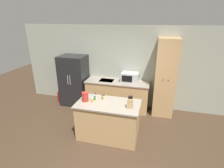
{
  "coord_description": "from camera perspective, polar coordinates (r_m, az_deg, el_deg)",
  "views": [
    {
      "loc": [
        0.86,
        -3.05,
        2.8
      ],
      "look_at": [
        -0.29,
        1.4,
        1.05
      ],
      "focal_mm": 28.0,
      "sensor_mm": 36.0,
      "label": 1
    }
  ],
  "objects": [
    {
      "name": "ground_plane",
      "position": [
        4.23,
        -1.05,
        -20.62
      ],
      "size": [
        14.0,
        14.0,
        0.0
      ],
      "primitive_type": "plane",
      "color": "#423021"
    },
    {
      "name": "wall_back",
      "position": [
        5.65,
        5.2,
        5.37
      ],
      "size": [
        7.2,
        0.06,
        2.6
      ],
      "color": "#9EA393",
      "rests_on": "ground_plane"
    },
    {
      "name": "refrigerator",
      "position": [
        5.98,
        -12.24,
        1.16
      ],
      "size": [
        0.85,
        0.71,
        1.67
      ],
      "color": "black",
      "rests_on": "ground_plane"
    },
    {
      "name": "back_counter",
      "position": [
        5.66,
        1.71,
        -3.5
      ],
      "size": [
        2.0,
        0.67,
        0.93
      ],
      "color": "tan",
      "rests_on": "ground_plane"
    },
    {
      "name": "pantry_cabinet",
      "position": [
        5.33,
        17.01,
        1.84
      ],
      "size": [
        0.59,
        0.62,
        2.3
      ],
      "color": "tan",
      "rests_on": "ground_plane"
    },
    {
      "name": "kitchen_island",
      "position": [
        4.36,
        -1.22,
        -11.64
      ],
      "size": [
        1.5,
        0.83,
        0.92
      ],
      "color": "tan",
      "rests_on": "ground_plane"
    },
    {
      "name": "microwave",
      "position": [
        5.47,
        5.88,
        2.29
      ],
      "size": [
        0.53,
        0.4,
        0.28
      ],
      "color": "#B2B5B7",
      "rests_on": "back_counter"
    },
    {
      "name": "knife_block",
      "position": [
        3.89,
        5.92,
        -6.29
      ],
      "size": [
        0.12,
        0.08,
        0.31
      ],
      "color": "tan",
      "rests_on": "kitchen_island"
    },
    {
      "name": "spice_bottle_tall_dark",
      "position": [
        4.33,
        -3.23,
        -4.11
      ],
      "size": [
        0.04,
        0.04,
        0.13
      ],
      "color": "gold",
      "rests_on": "kitchen_island"
    },
    {
      "name": "spice_bottle_short_red",
      "position": [
        4.39,
        -5.36,
        -3.89
      ],
      "size": [
        0.05,
        0.05,
        0.12
      ],
      "color": "beige",
      "rests_on": "kitchen_island"
    },
    {
      "name": "spice_bottle_amber_oil",
      "position": [
        4.28,
        -5.66,
        -4.4
      ],
      "size": [
        0.04,
        0.04,
        0.14
      ],
      "color": "#337033",
      "rests_on": "kitchen_island"
    },
    {
      "name": "spice_bottle_green_herb",
      "position": [
        4.26,
        -2.66,
        -4.46
      ],
      "size": [
        0.05,
        0.05,
        0.14
      ],
      "color": "beige",
      "rests_on": "kitchen_island"
    },
    {
      "name": "spice_bottle_pale_salt",
      "position": [
        4.19,
        -6.56,
        -5.22
      ],
      "size": [
        0.05,
        0.05,
        0.12
      ],
      "color": "gold",
      "rests_on": "kitchen_island"
    },
    {
      "name": "kettle",
      "position": [
        4.24,
        -8.77,
        -4.11
      ],
      "size": [
        0.15,
        0.15,
        0.25
      ],
      "color": "#B72D28",
      "rests_on": "kitchen_island"
    },
    {
      "name": "fire_extinguisher",
      "position": [
        6.47,
        -16.75,
        -4.03
      ],
      "size": [
        0.14,
        0.14,
        0.4
      ],
      "color": "red",
      "rests_on": "ground_plane"
    }
  ]
}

